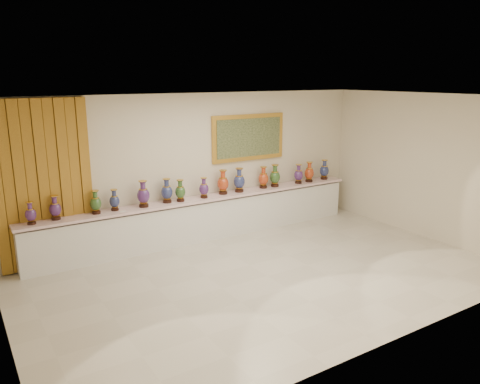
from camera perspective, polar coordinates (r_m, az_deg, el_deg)
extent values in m
plane|color=beige|center=(8.14, 3.36, -10.20)|extent=(8.00, 8.00, 0.00)
plane|color=beige|center=(9.74, -5.11, 3.10)|extent=(8.00, 0.00, 8.00)
plane|color=beige|center=(10.45, 21.65, 2.92)|extent=(0.00, 5.00, 5.00)
plane|color=white|center=(7.43, 3.69, 11.41)|extent=(8.00, 8.00, 0.00)
cube|color=#BC8E28|center=(8.75, -22.84, 0.80)|extent=(1.64, 0.14, 2.95)
cube|color=gold|center=(10.22, 1.05, 6.67)|extent=(1.80, 0.06, 1.00)
cube|color=black|center=(10.19, 1.15, 6.65)|extent=(1.62, 0.02, 0.82)
cube|color=white|center=(9.80, -4.35, -3.41)|extent=(7.20, 0.42, 0.81)
cube|color=#FED6D8|center=(9.66, -4.35, -0.78)|extent=(7.28, 0.48, 0.05)
cylinder|color=black|center=(8.64, -24.06, -3.48)|extent=(0.14, 0.14, 0.04)
cone|color=gold|center=(8.62, -24.09, -3.21)|extent=(0.12, 0.12, 0.03)
ellipsoid|color=#210C48|center=(8.60, -24.16, -2.52)|extent=(0.21, 0.21, 0.23)
cylinder|color=gold|center=(8.57, -24.22, -1.91)|extent=(0.12, 0.12, 0.01)
cylinder|color=#210C48|center=(8.56, -24.25, -1.59)|extent=(0.07, 0.07, 0.08)
cone|color=#210C48|center=(8.54, -24.29, -1.23)|extent=(0.12, 0.12, 0.03)
cylinder|color=gold|center=(8.54, -24.30, -1.13)|extent=(0.13, 0.13, 0.01)
cylinder|color=black|center=(8.75, -21.50, -3.00)|extent=(0.15, 0.15, 0.04)
cone|color=gold|center=(8.74, -21.53, -2.71)|extent=(0.13, 0.13, 0.03)
ellipsoid|color=#210C48|center=(8.70, -21.60, -1.96)|extent=(0.26, 0.26, 0.25)
cylinder|color=gold|center=(8.68, -21.66, -1.28)|extent=(0.14, 0.14, 0.01)
cylinder|color=#210C48|center=(8.66, -21.69, -0.94)|extent=(0.08, 0.08, 0.09)
cone|color=#210C48|center=(8.65, -21.73, -0.54)|extent=(0.14, 0.14, 0.03)
cylinder|color=gold|center=(8.65, -21.74, -0.43)|extent=(0.14, 0.14, 0.01)
cylinder|color=black|center=(8.87, -17.10, -2.40)|extent=(0.15, 0.15, 0.04)
cone|color=gold|center=(8.86, -17.13, -2.11)|extent=(0.13, 0.13, 0.03)
ellipsoid|color=black|center=(8.83, -17.18, -1.36)|extent=(0.25, 0.25, 0.25)
cylinder|color=gold|center=(8.80, -17.23, -0.69)|extent=(0.14, 0.14, 0.01)
cylinder|color=black|center=(8.79, -17.26, -0.34)|extent=(0.08, 0.08, 0.09)
cone|color=black|center=(8.77, -17.29, 0.06)|extent=(0.14, 0.14, 0.03)
cylinder|color=gold|center=(8.77, -17.29, 0.16)|extent=(0.14, 0.14, 0.01)
cylinder|color=black|center=(8.99, -14.99, -2.05)|extent=(0.14, 0.14, 0.04)
cone|color=gold|center=(8.98, -15.01, -1.78)|extent=(0.12, 0.12, 0.03)
ellipsoid|color=#0F1A43|center=(8.95, -15.06, -1.10)|extent=(0.19, 0.19, 0.23)
cylinder|color=gold|center=(8.93, -15.10, -0.49)|extent=(0.13, 0.13, 0.01)
cylinder|color=#0F1A43|center=(8.92, -15.12, -0.17)|extent=(0.07, 0.07, 0.08)
cone|color=#0F1A43|center=(8.90, -15.14, 0.19)|extent=(0.13, 0.13, 0.03)
cylinder|color=gold|center=(8.90, -15.15, 0.29)|extent=(0.13, 0.13, 0.01)
cylinder|color=black|center=(9.10, -11.64, -1.63)|extent=(0.18, 0.18, 0.05)
cone|color=gold|center=(9.08, -11.66, -1.29)|extent=(0.16, 0.16, 0.03)
ellipsoid|color=#210C48|center=(9.05, -11.70, -0.43)|extent=(0.28, 0.28, 0.30)
cylinder|color=gold|center=(9.02, -11.74, 0.35)|extent=(0.16, 0.16, 0.01)
cylinder|color=#210C48|center=(9.00, -11.76, 0.75)|extent=(0.09, 0.09, 0.11)
cone|color=#210C48|center=(8.99, -11.79, 1.21)|extent=(0.16, 0.16, 0.04)
cylinder|color=gold|center=(8.98, -11.79, 1.33)|extent=(0.17, 0.17, 0.01)
cylinder|color=black|center=(9.33, -8.87, -1.13)|extent=(0.17, 0.17, 0.05)
cone|color=gold|center=(9.32, -8.88, -0.81)|extent=(0.15, 0.15, 0.03)
ellipsoid|color=#0F1A43|center=(9.28, -8.91, -0.02)|extent=(0.30, 0.30, 0.28)
cylinder|color=gold|center=(9.26, -8.94, 0.69)|extent=(0.15, 0.15, 0.01)
cylinder|color=#0F1A43|center=(9.24, -8.95, 1.06)|extent=(0.09, 0.09, 0.10)
cone|color=#0F1A43|center=(9.23, -8.97, 1.48)|extent=(0.15, 0.15, 0.04)
cylinder|color=gold|center=(9.22, -8.97, 1.60)|extent=(0.16, 0.16, 0.01)
cylinder|color=black|center=(9.38, -7.26, -1.00)|extent=(0.16, 0.16, 0.04)
cone|color=gold|center=(9.37, -7.26, -0.71)|extent=(0.14, 0.14, 0.03)
ellipsoid|color=black|center=(9.34, -7.29, 0.01)|extent=(0.25, 0.25, 0.26)
cylinder|color=gold|center=(9.32, -7.31, 0.66)|extent=(0.14, 0.14, 0.01)
cylinder|color=black|center=(9.30, -7.32, 0.99)|extent=(0.08, 0.08, 0.09)
cone|color=black|center=(9.29, -7.33, 1.37)|extent=(0.14, 0.14, 0.03)
cylinder|color=gold|center=(9.29, -7.33, 1.47)|extent=(0.14, 0.14, 0.01)
cylinder|color=black|center=(9.60, -4.40, -0.58)|extent=(0.15, 0.15, 0.04)
cone|color=gold|center=(9.59, -4.41, -0.31)|extent=(0.13, 0.13, 0.03)
ellipsoid|color=#210C48|center=(9.56, -4.42, 0.36)|extent=(0.26, 0.26, 0.25)
cylinder|color=gold|center=(9.54, -4.43, 0.97)|extent=(0.13, 0.13, 0.01)
cylinder|color=#210C48|center=(9.53, -4.44, 1.29)|extent=(0.08, 0.08, 0.09)
cone|color=#210C48|center=(9.51, -4.45, 1.64)|extent=(0.13, 0.13, 0.03)
cylinder|color=gold|center=(9.51, -4.45, 1.74)|extent=(0.14, 0.14, 0.01)
cylinder|color=black|center=(9.89, -2.08, -0.09)|extent=(0.18, 0.18, 0.05)
cone|color=gold|center=(9.87, -2.08, 0.23)|extent=(0.16, 0.16, 0.03)
ellipsoid|color=maroon|center=(9.84, -2.09, 1.03)|extent=(0.31, 0.31, 0.30)
cylinder|color=gold|center=(9.81, -2.09, 1.75)|extent=(0.16, 0.16, 0.01)
cylinder|color=maroon|center=(9.80, -2.10, 2.13)|extent=(0.10, 0.10, 0.11)
cone|color=maroon|center=(9.78, -2.10, 2.55)|extent=(0.16, 0.16, 0.04)
cylinder|color=gold|center=(9.78, -2.10, 2.67)|extent=(0.17, 0.17, 0.01)
cylinder|color=black|center=(10.06, -0.10, 0.17)|extent=(0.18, 0.18, 0.05)
cone|color=gold|center=(10.05, -0.10, 0.48)|extent=(0.16, 0.16, 0.03)
ellipsoid|color=#0F1A43|center=(10.02, -0.10, 1.28)|extent=(0.30, 0.30, 0.30)
cylinder|color=gold|center=(9.99, -0.10, 2.00)|extent=(0.17, 0.17, 0.01)
cylinder|color=#0F1A43|center=(9.98, -0.10, 2.37)|extent=(0.10, 0.10, 0.11)
cone|color=#0F1A43|center=(9.96, -0.10, 2.79)|extent=(0.17, 0.17, 0.04)
cylinder|color=gold|center=(9.96, -0.10, 2.91)|extent=(0.17, 0.17, 0.01)
cylinder|color=black|center=(10.43, 2.86, 0.63)|extent=(0.17, 0.17, 0.05)
cone|color=gold|center=(10.41, 2.86, 0.91)|extent=(0.15, 0.15, 0.03)
ellipsoid|color=maroon|center=(10.38, 2.87, 1.63)|extent=(0.27, 0.27, 0.28)
cylinder|color=gold|center=(10.36, 2.88, 2.27)|extent=(0.15, 0.15, 0.01)
cylinder|color=maroon|center=(10.35, 2.88, 2.60)|extent=(0.09, 0.09, 0.10)
cone|color=maroon|center=(10.33, 2.89, 2.98)|extent=(0.15, 0.15, 0.04)
cylinder|color=gold|center=(10.33, 2.89, 3.08)|extent=(0.16, 0.16, 0.01)
cylinder|color=black|center=(10.57, 4.26, 0.80)|extent=(0.18, 0.18, 0.05)
cone|color=gold|center=(10.56, 4.27, 1.09)|extent=(0.16, 0.16, 0.03)
ellipsoid|color=black|center=(10.53, 4.28, 1.83)|extent=(0.27, 0.27, 0.29)
cylinder|color=gold|center=(10.50, 4.29, 2.49)|extent=(0.16, 0.16, 0.01)
cylinder|color=black|center=(10.49, 4.30, 2.83)|extent=(0.09, 0.09, 0.11)
cone|color=black|center=(10.48, 4.31, 3.22)|extent=(0.16, 0.16, 0.04)
cylinder|color=gold|center=(10.47, 4.31, 3.32)|extent=(0.16, 0.16, 0.01)
cylinder|color=black|center=(10.95, 7.12, 1.18)|extent=(0.16, 0.16, 0.04)
cone|color=gold|center=(10.94, 7.13, 1.43)|extent=(0.14, 0.14, 0.03)
ellipsoid|color=#210C48|center=(10.91, 7.15, 2.06)|extent=(0.27, 0.27, 0.26)
cylinder|color=gold|center=(10.89, 7.16, 2.62)|extent=(0.14, 0.14, 0.01)
cylinder|color=#210C48|center=(10.88, 7.17, 2.91)|extent=(0.08, 0.08, 0.09)
cone|color=#210C48|center=(10.87, 7.18, 3.24)|extent=(0.14, 0.14, 0.03)
cylinder|color=gold|center=(10.86, 7.18, 3.33)|extent=(0.15, 0.15, 0.01)
cylinder|color=black|center=(11.15, 8.40, 1.37)|extent=(0.17, 0.17, 0.05)
cone|color=gold|center=(11.14, 8.41, 1.63)|extent=(0.15, 0.15, 0.03)
ellipsoid|color=maroon|center=(11.11, 8.44, 2.29)|extent=(0.28, 0.28, 0.27)
cylinder|color=gold|center=(11.09, 8.46, 2.88)|extent=(0.15, 0.15, 0.01)
cylinder|color=maroon|center=(11.07, 8.47, 3.19)|extent=(0.09, 0.09, 0.10)
cone|color=maroon|center=(11.06, 8.48, 3.53)|extent=(0.15, 0.15, 0.04)
cylinder|color=gold|center=(11.06, 8.48, 3.63)|extent=(0.15, 0.15, 0.01)
cylinder|color=black|center=(11.49, 10.20, 1.67)|extent=(0.17, 0.17, 0.05)
cone|color=gold|center=(11.47, 10.21, 1.93)|extent=(0.15, 0.15, 0.03)
ellipsoid|color=#0F1A43|center=(11.45, 10.24, 2.56)|extent=(0.25, 0.25, 0.27)
cylinder|color=gold|center=(11.43, 10.26, 3.13)|extent=(0.15, 0.15, 0.01)
cylinder|color=#0F1A43|center=(11.42, 10.28, 3.43)|extent=(0.09, 0.09, 0.10)
cone|color=#0F1A43|center=(11.40, 10.29, 3.76)|extent=(0.15, 0.15, 0.04)
cylinder|color=gold|center=(11.40, 10.29, 3.85)|extent=(0.15, 0.15, 0.01)
cube|color=white|center=(8.88, -14.08, -2.31)|extent=(0.10, 0.06, 0.00)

